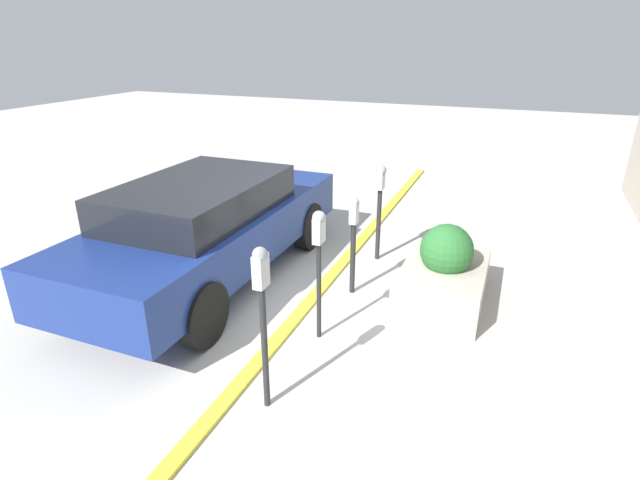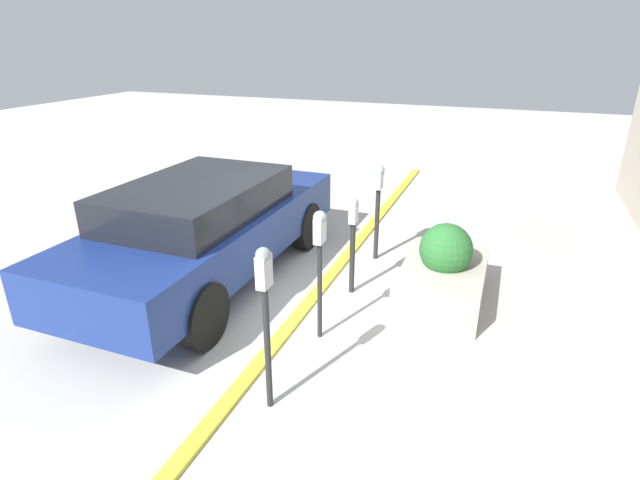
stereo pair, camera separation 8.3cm
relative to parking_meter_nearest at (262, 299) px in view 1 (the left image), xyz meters
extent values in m
plane|color=beige|center=(1.82, 0.30, -1.12)|extent=(40.00, 40.00, 0.00)
cube|color=gold|center=(1.82, 0.38, -1.10)|extent=(14.61, 0.16, 0.04)
cylinder|color=#232326|center=(0.00, 0.00, -0.50)|extent=(0.06, 0.06, 1.25)
cube|color=#B7B7BC|center=(0.00, 0.00, 0.27)|extent=(0.16, 0.09, 0.30)
sphere|color=gray|center=(0.00, 0.00, 0.42)|extent=(0.13, 0.13, 0.13)
cylinder|color=#232326|center=(1.24, -0.02, -0.54)|extent=(0.05, 0.05, 1.17)
cube|color=#B7B7BC|center=(1.24, -0.02, 0.19)|extent=(0.17, 0.09, 0.28)
sphere|color=gray|center=(1.24, -0.02, 0.33)|extent=(0.15, 0.15, 0.15)
cylinder|color=#232326|center=(2.40, -0.03, -0.63)|extent=(0.07, 0.07, 0.99)
cube|color=#B7B7BC|center=(2.40, -0.03, 0.01)|extent=(0.14, 0.09, 0.28)
sphere|color=gray|center=(2.40, -0.03, 0.15)|extent=(0.12, 0.12, 0.12)
cylinder|color=#232326|center=(3.57, -0.05, -0.56)|extent=(0.07, 0.07, 1.12)
cube|color=#B7B7BC|center=(3.57, -0.05, 0.13)|extent=(0.18, 0.09, 0.27)
sphere|color=gray|center=(3.57, -0.05, 0.27)|extent=(0.16, 0.16, 0.16)
cube|color=#B2A899|center=(2.61, -1.19, -0.87)|extent=(1.63, 1.01, 0.50)
sphere|color=#28662D|center=(2.61, -1.19, -0.40)|extent=(0.66, 0.66, 0.66)
cube|color=navy|center=(2.10, 1.94, -0.43)|extent=(4.74, 1.84, 0.64)
cube|color=black|center=(1.91, 1.94, 0.12)|extent=(2.47, 1.61, 0.45)
cylinder|color=black|center=(3.57, 1.11, -0.75)|extent=(0.75, 0.22, 0.75)
cylinder|color=black|center=(3.57, 2.78, -0.75)|extent=(0.75, 0.22, 0.75)
cylinder|color=black|center=(0.63, 1.11, -0.75)|extent=(0.75, 0.22, 0.75)
cylinder|color=black|center=(0.63, 2.78, -0.75)|extent=(0.75, 0.22, 0.75)
camera|label=1|loc=(-3.28, -1.85, 2.10)|focal=28.00mm
camera|label=2|loc=(-3.31, -1.78, 2.10)|focal=28.00mm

